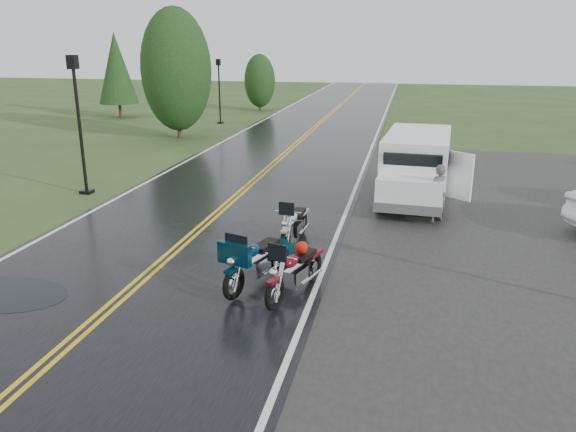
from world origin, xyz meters
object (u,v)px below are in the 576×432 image
object	(u,v)px
motorcycle_teal	(233,271)
lamp_post_near_left	(80,126)
motorcycle_silver	(285,231)
person_at_van	(438,194)
lamp_post_far_left	(219,91)
van_white	(382,178)
motorcycle_red	(275,282)

from	to	relation	value
motorcycle_teal	lamp_post_near_left	world-z (taller)	lamp_post_near_left
motorcycle_silver	lamp_post_near_left	bearing A→B (deg)	156.25
person_at_van	lamp_post_near_left	bearing A→B (deg)	-45.55
person_at_van	lamp_post_far_left	size ratio (longest dim) A/B	0.42
person_at_van	lamp_post_near_left	distance (m)	11.74
motorcycle_silver	van_white	xyz separation A→B (m)	(2.09, 4.05, 0.47)
motorcycle_red	lamp_post_far_left	distance (m)	26.11
motorcycle_teal	van_white	distance (m)	7.24
motorcycle_teal	van_white	bearing A→B (deg)	87.28
lamp_post_far_left	motorcycle_red	bearing A→B (deg)	-68.99
van_white	lamp_post_near_left	world-z (taller)	lamp_post_near_left
van_white	lamp_post_near_left	distance (m)	10.10
motorcycle_red	motorcycle_silver	distance (m)	3.02
motorcycle_teal	motorcycle_silver	xyz separation A→B (m)	(0.46, 2.72, -0.05)
person_at_van	motorcycle_red	bearing A→B (deg)	21.78
person_at_van	motorcycle_silver	bearing A→B (deg)	1.59
motorcycle_red	person_at_van	world-z (taller)	person_at_van
motorcycle_red	lamp_post_near_left	world-z (taller)	lamp_post_near_left
motorcycle_silver	van_white	distance (m)	4.58
lamp_post_near_left	motorcycle_silver	bearing A→B (deg)	-28.22
van_white	lamp_post_far_left	size ratio (longest dim) A/B	1.40
motorcycle_teal	lamp_post_far_left	bearing A→B (deg)	127.19
motorcycle_red	motorcycle_silver	world-z (taller)	motorcycle_red
van_white	lamp_post_far_left	world-z (taller)	lamp_post_far_left
motorcycle_silver	lamp_post_near_left	distance (m)	9.16
lamp_post_far_left	lamp_post_near_left	bearing A→B (deg)	-86.76
van_white	person_at_van	distance (m)	1.72
motorcycle_silver	person_at_van	distance (m)	5.05
motorcycle_red	motorcycle_teal	world-z (taller)	motorcycle_teal
motorcycle_red	person_at_van	size ratio (longest dim) A/B	1.31
van_white	motorcycle_red	bearing A→B (deg)	-98.95
motorcycle_silver	person_at_van	bearing A→B (deg)	47.66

